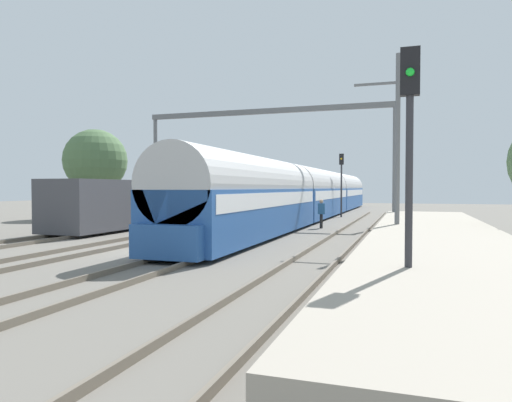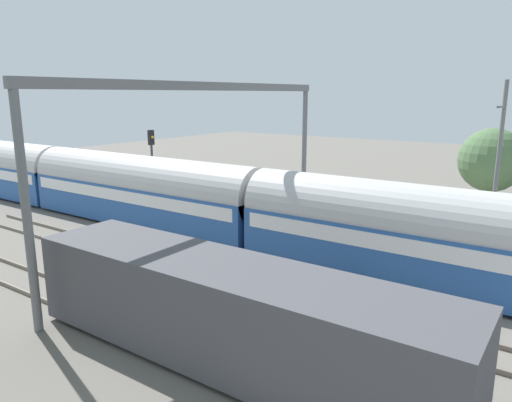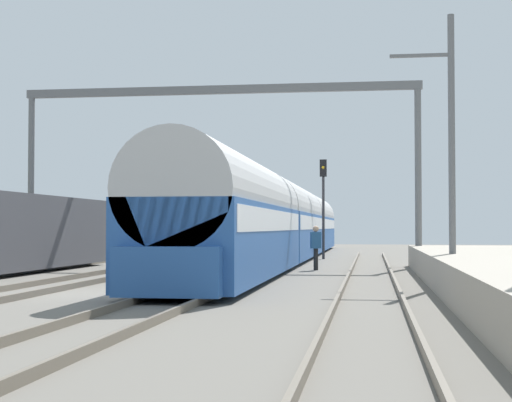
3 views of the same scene
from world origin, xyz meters
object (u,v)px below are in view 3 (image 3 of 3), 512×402
passenger_train (285,221)px  freight_car (14,233)px  person_crossing (316,244)px  railway_signal_far (323,196)px  catenary_gantry (218,129)px

passenger_train → freight_car: passenger_train is taller
passenger_train → person_crossing: (2.26, -9.98, -0.94)m
freight_car → railway_signal_far: 17.83m
person_crossing → catenary_gantry: bearing=-49.0°
passenger_train → person_crossing: size_ratio=28.44×
freight_car → railway_signal_far: size_ratio=2.48×
passenger_train → railway_signal_far: (1.92, 1.08, 1.37)m
railway_signal_far → catenary_gantry: catenary_gantry is taller
freight_car → person_crossing: bearing=15.8°
freight_car → catenary_gantry: (6.56, 6.11, 4.49)m
freight_car → person_crossing: (11.01, 3.11, -0.44)m
catenary_gantry → person_crossing: bearing=-33.9°
person_crossing → railway_signal_far: bearing=-103.3°
passenger_train → person_crossing: passenger_train is taller
passenger_train → catenary_gantry: bearing=-107.4°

